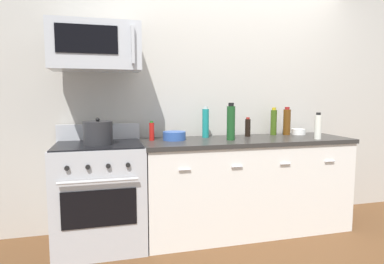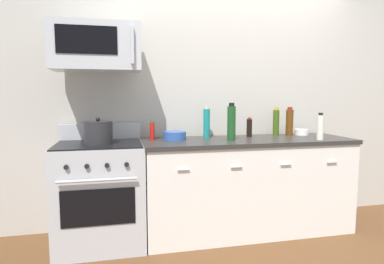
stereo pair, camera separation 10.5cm
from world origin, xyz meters
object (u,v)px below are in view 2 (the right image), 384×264
(bottle_wine_amber, at_px, (289,122))
(bowl_white_ceramic, at_px, (301,132))
(bottle_wine_green, at_px, (231,123))
(bottle_vinegar_white, at_px, (320,127))
(range_oven, at_px, (100,193))
(bottle_sparkling_teal, at_px, (207,123))
(bottle_soy_sauce_dark, at_px, (249,128))
(bottle_olive_oil, at_px, (276,122))
(microwave, at_px, (96,48))
(bowl_blue_mixing, at_px, (175,135))
(bottle_hot_sauce_red, at_px, (152,131))
(stockpot, at_px, (98,133))

(bottle_wine_amber, relative_size, bowl_white_ceramic, 2.06)
(bottle_wine_green, bearing_deg, bottle_vinegar_white, -10.47)
(bottle_wine_green, relative_size, bottle_vinegar_white, 1.37)
(range_oven, relative_size, bottle_sparkling_teal, 3.40)
(bottle_wine_green, distance_m, bottle_soy_sauce_dark, 0.35)
(bottle_olive_oil, bearing_deg, microwave, -174.55)
(bowl_blue_mixing, bearing_deg, bottle_sparkling_teal, 18.03)
(microwave, bearing_deg, bottle_soy_sauce_dark, 4.23)
(range_oven, distance_m, bottle_hot_sauce_red, 0.73)
(microwave, distance_m, bowl_blue_mixing, 1.05)
(bottle_sparkling_teal, height_order, bottle_soy_sauce_dark, bottle_sparkling_teal)
(bottle_sparkling_teal, bearing_deg, bottle_wine_green, -54.42)
(bottle_soy_sauce_dark, bearing_deg, range_oven, -174.04)
(range_oven, height_order, bowl_blue_mixing, range_oven)
(bottle_wine_amber, bearing_deg, range_oven, -174.36)
(bowl_blue_mixing, bearing_deg, bowl_white_ceramic, 4.16)
(bottle_hot_sauce_red, bearing_deg, range_oven, -167.09)
(bottle_wine_green, height_order, bottle_sparkling_teal, bottle_wine_green)
(bottle_olive_oil, relative_size, stockpot, 1.20)
(bowl_blue_mixing, bearing_deg, bottle_soy_sauce_dark, 5.55)
(range_oven, bearing_deg, bottle_soy_sauce_dark, 5.96)
(bottle_hot_sauce_red, bearing_deg, bottle_soy_sauce_dark, 2.52)
(bottle_vinegar_white, bearing_deg, bottle_sparkling_teal, 158.46)
(microwave, distance_m, bottle_olive_oil, 1.93)
(bowl_white_ceramic, bearing_deg, bottle_olive_oil, 172.18)
(bottle_wine_amber, height_order, bowl_white_ceramic, bottle_wine_amber)
(bowl_white_ceramic, bearing_deg, bottle_sparkling_teal, 179.42)
(bottle_olive_oil, distance_m, bottle_sparkling_teal, 0.77)
(bowl_white_ceramic, height_order, stockpot, stockpot)
(bottle_olive_oil, bearing_deg, bottle_soy_sauce_dark, -169.10)
(bowl_blue_mixing, bearing_deg, bottle_hot_sauce_red, 171.12)
(microwave, height_order, bottle_vinegar_white, microwave)
(bottle_vinegar_white, bearing_deg, bowl_white_ceramic, 84.33)
(microwave, bearing_deg, bottle_vinegar_white, -7.10)
(bottle_sparkling_teal, xyz_separation_m, bowl_white_ceramic, (1.05, -0.01, -0.12))
(bottle_wine_green, height_order, bowl_white_ceramic, bottle_wine_green)
(range_oven, height_order, stockpot, stockpot)
(bottle_vinegar_white, relative_size, bottle_soy_sauce_dark, 1.30)
(bottle_sparkling_teal, bearing_deg, bowl_blue_mixing, -161.97)
(bottle_olive_oil, relative_size, bottle_vinegar_white, 1.14)
(bottle_wine_green, relative_size, bottle_sparkling_teal, 1.12)
(bottle_vinegar_white, height_order, bottle_soy_sauce_dark, bottle_vinegar_white)
(range_oven, height_order, bottle_wine_green, bottle_wine_green)
(microwave, distance_m, bowl_white_ceramic, 2.23)
(bottle_soy_sauce_dark, xyz_separation_m, bowl_blue_mixing, (-0.78, -0.08, -0.05))
(bottle_sparkling_teal, xyz_separation_m, bottle_hot_sauce_red, (-0.55, -0.08, -0.06))
(bowl_white_ceramic, bearing_deg, bottle_vinegar_white, -95.67)
(bottle_sparkling_teal, bearing_deg, bottle_olive_oil, 2.06)
(bottle_olive_oil, bearing_deg, bottle_vinegar_white, -60.60)
(bottle_wine_amber, height_order, bowl_blue_mixing, bottle_wine_amber)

